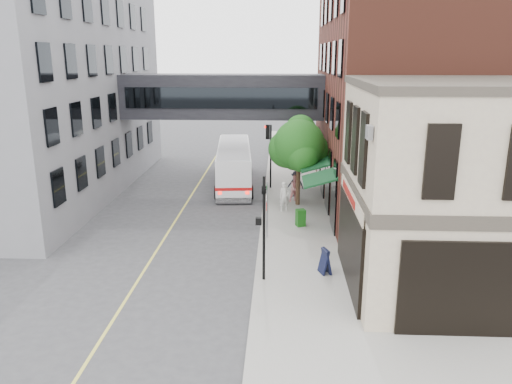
# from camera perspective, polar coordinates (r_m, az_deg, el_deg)

# --- Properties ---
(ground) EXTENTS (120.00, 120.00, 0.00)m
(ground) POSITION_cam_1_polar(r_m,az_deg,el_deg) (19.80, -0.49, -12.78)
(ground) COLOR #38383A
(ground) RESTS_ON ground
(sidewalk_main) EXTENTS (4.00, 60.00, 0.15)m
(sidewalk_main) POSITION_cam_1_polar(r_m,az_deg,el_deg) (32.77, 4.36, -1.02)
(sidewalk_main) COLOR gray
(sidewalk_main) RESTS_ON ground
(corner_building) EXTENTS (10.19, 8.12, 8.45)m
(corner_building) POSITION_cam_1_polar(r_m,az_deg,el_deg) (21.61, 24.30, 0.27)
(corner_building) COLOR tan
(corner_building) RESTS_ON ground
(brick_building) EXTENTS (13.76, 18.00, 14.00)m
(brick_building) POSITION_cam_1_polar(r_m,az_deg,el_deg) (33.71, 18.50, 10.67)
(brick_building) COLOR #56261B
(brick_building) RESTS_ON ground
(opposite_building) EXTENTS (14.00, 24.00, 14.00)m
(opposite_building) POSITION_cam_1_polar(r_m,az_deg,el_deg) (38.01, -26.01, 10.40)
(opposite_building) COLOR slate
(opposite_building) RESTS_ON ground
(skyway_bridge) EXTENTS (14.00, 3.18, 3.00)m
(skyway_bridge) POSITION_cam_1_polar(r_m,az_deg,el_deg) (35.74, -3.78, 10.87)
(skyway_bridge) COLOR black
(skyway_bridge) RESTS_ON ground
(traffic_signal_near) EXTENTS (0.44, 0.22, 4.60)m
(traffic_signal_near) POSITION_cam_1_polar(r_m,az_deg,el_deg) (20.44, 0.83, -2.73)
(traffic_signal_near) COLOR black
(traffic_signal_near) RESTS_ON sidewalk_main
(traffic_signal_far) EXTENTS (0.53, 0.28, 4.50)m
(traffic_signal_far) POSITION_cam_1_polar(r_m,az_deg,el_deg) (34.94, 1.48, 5.56)
(traffic_signal_far) COLOR black
(traffic_signal_far) RESTS_ON sidewalk_main
(street_sign_pole) EXTENTS (0.08, 0.75, 3.00)m
(street_sign_pole) POSITION_cam_1_polar(r_m,az_deg,el_deg) (25.52, 1.25, -1.45)
(street_sign_pole) COLOR gray
(street_sign_pole) RESTS_ON sidewalk_main
(street_tree) EXTENTS (3.80, 3.20, 5.60)m
(street_tree) POSITION_cam_1_polar(r_m,az_deg,el_deg) (31.13, 4.90, 5.35)
(street_tree) COLOR #382619
(street_tree) RESTS_ON sidewalk_main
(lane_marking) EXTENTS (0.12, 40.00, 0.01)m
(lane_marking) POSITION_cam_1_polar(r_m,az_deg,el_deg) (29.58, -9.14, -3.16)
(lane_marking) COLOR #D8CC4C
(lane_marking) RESTS_ON ground
(bus) EXTENTS (3.27, 10.78, 2.86)m
(bus) POSITION_cam_1_polar(r_m,az_deg,el_deg) (36.75, -2.54, 3.29)
(bus) COLOR white
(bus) RESTS_ON ground
(pedestrian_a) EXTENTS (0.76, 0.61, 1.81)m
(pedestrian_a) POSITION_cam_1_polar(r_m,az_deg,el_deg) (30.14, 3.28, -0.54)
(pedestrian_a) COLOR silver
(pedestrian_a) RESTS_ON sidewalk_main
(pedestrian_b) EXTENTS (1.08, 1.00, 1.77)m
(pedestrian_b) POSITION_cam_1_polar(r_m,az_deg,el_deg) (32.14, 4.56, 0.43)
(pedestrian_b) COLOR pink
(pedestrian_b) RESTS_ON sidewalk_main
(pedestrian_c) EXTENTS (1.28, 1.00, 1.75)m
(pedestrian_c) POSITION_cam_1_polar(r_m,az_deg,el_deg) (33.27, 4.56, 0.93)
(pedestrian_c) COLOR black
(pedestrian_c) RESTS_ON sidewalk_main
(newspaper_box) EXTENTS (0.59, 0.56, 0.95)m
(newspaper_box) POSITION_cam_1_polar(r_m,az_deg,el_deg) (27.73, 5.12, -2.95)
(newspaper_box) COLOR #165613
(newspaper_box) RESTS_ON sidewalk_main
(sandwich_board) EXTENTS (0.58, 0.72, 1.12)m
(sandwich_board) POSITION_cam_1_polar(r_m,az_deg,el_deg) (22.02, 7.90, -7.83)
(sandwich_board) COLOR black
(sandwich_board) RESTS_ON sidewalk_main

